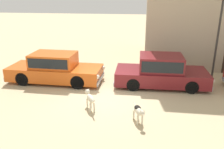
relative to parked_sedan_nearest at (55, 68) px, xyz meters
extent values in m
plane|color=tan|center=(2.76, -1.31, -0.71)|extent=(80.00, 80.00, 0.00)
cube|color=#D15619|center=(0.01, 0.00, -0.25)|extent=(4.58, 1.79, 0.64)
cube|color=#D15619|center=(-0.03, 0.00, 0.41)|extent=(2.12, 1.51, 0.67)
cube|color=black|center=(-0.03, 0.00, 0.42)|extent=(1.95, 1.53, 0.47)
cube|color=#999BA0|center=(2.27, -0.04, -0.45)|extent=(0.15, 1.68, 0.20)
cube|color=#999BA0|center=(-2.24, 0.04, -0.45)|extent=(0.15, 1.68, 0.20)
sphere|color=silver|center=(2.31, 0.64, -0.10)|extent=(0.20, 0.20, 0.20)
sphere|color=silver|center=(2.29, -0.71, -0.10)|extent=(0.20, 0.20, 0.20)
cube|color=red|center=(-2.23, 0.77, -0.09)|extent=(0.04, 0.18, 0.18)
cube|color=red|center=(-2.25, -0.70, -0.09)|extent=(0.04, 0.18, 0.18)
cylinder|color=black|center=(1.39, 0.74, -0.38)|extent=(0.67, 0.21, 0.66)
cylinder|color=black|center=(1.37, -0.78, -0.38)|extent=(0.67, 0.21, 0.66)
cylinder|color=black|center=(-1.34, 0.78, -0.38)|extent=(0.67, 0.21, 0.66)
cylinder|color=black|center=(-1.36, -0.74, -0.38)|extent=(0.67, 0.21, 0.66)
cube|color=maroon|center=(5.19, 0.20, -0.25)|extent=(4.33, 1.92, 0.62)
cube|color=maroon|center=(5.14, 0.20, 0.42)|extent=(2.01, 1.61, 0.72)
cube|color=black|center=(5.14, 0.20, 0.43)|extent=(1.85, 1.63, 0.50)
cube|color=#999BA0|center=(7.31, 0.25, -0.45)|extent=(0.16, 1.79, 0.20)
cube|color=#999BA0|center=(3.06, 0.15, -0.45)|extent=(0.16, 1.79, 0.20)
sphere|color=silver|center=(7.32, 0.98, -0.11)|extent=(0.20, 0.20, 0.20)
sphere|color=silver|center=(7.36, -0.48, -0.11)|extent=(0.20, 0.20, 0.20)
cube|color=red|center=(3.04, 0.94, -0.10)|extent=(0.04, 0.18, 0.18)
cube|color=red|center=(3.08, -0.64, -0.10)|extent=(0.04, 0.18, 0.18)
cylinder|color=black|center=(6.45, 1.04, -0.41)|extent=(0.60, 0.21, 0.60)
cylinder|color=black|center=(6.49, -0.58, -0.41)|extent=(0.60, 0.21, 0.60)
cylinder|color=black|center=(3.88, 0.98, -0.41)|extent=(0.60, 0.21, 0.60)
cylinder|color=black|center=(3.92, -0.64, -0.41)|extent=(0.60, 0.21, 0.60)
cylinder|color=beige|center=(4.38, -3.51, -0.54)|extent=(0.06, 0.06, 0.36)
cylinder|color=beige|center=(4.23, -3.57, -0.54)|extent=(0.06, 0.06, 0.36)
cylinder|color=beige|center=(4.23, -3.12, -0.54)|extent=(0.06, 0.06, 0.36)
cylinder|color=beige|center=(4.07, -3.18, -0.54)|extent=(0.06, 0.06, 0.36)
ellipsoid|color=beige|center=(4.23, -3.35, -0.27)|extent=(0.44, 0.67, 0.24)
ellipsoid|color=black|center=(4.21, -3.30, -0.20)|extent=(0.32, 0.40, 0.13)
sphere|color=beige|center=(4.37, -3.70, -0.17)|extent=(0.18, 0.18, 0.18)
cone|color=beige|center=(4.40, -3.78, -0.18)|extent=(0.13, 0.13, 0.10)
cone|color=beige|center=(4.42, -3.68, -0.09)|extent=(0.08, 0.08, 0.08)
cone|color=beige|center=(4.32, -3.72, -0.09)|extent=(0.08, 0.08, 0.08)
cylinder|color=beige|center=(4.08, -2.98, -0.22)|extent=(0.13, 0.23, 0.12)
cylinder|color=beige|center=(2.25, -2.55, -0.53)|extent=(0.06, 0.06, 0.38)
cylinder|color=beige|center=(2.37, -2.48, -0.53)|extent=(0.06, 0.06, 0.38)
cylinder|color=beige|center=(2.46, -2.93, -0.53)|extent=(0.06, 0.06, 0.38)
cylinder|color=beige|center=(2.58, -2.86, -0.53)|extent=(0.06, 0.06, 0.38)
ellipsoid|color=beige|center=(2.41, -2.70, -0.24)|extent=(0.49, 0.67, 0.27)
sphere|color=beige|center=(2.22, -2.36, -0.13)|extent=(0.19, 0.19, 0.19)
cone|color=beige|center=(2.17, -2.27, -0.15)|extent=(0.15, 0.15, 0.11)
cone|color=beige|center=(2.17, -2.39, -0.04)|extent=(0.09, 0.09, 0.09)
cone|color=beige|center=(2.27, -2.33, -0.04)|extent=(0.09, 0.09, 0.09)
cylinder|color=beige|center=(2.62, -3.06, -0.18)|extent=(0.15, 0.21, 0.17)
cylinder|color=#2D2B28|center=(7.89, 1.50, 1.28)|extent=(0.10, 0.10, 4.00)
camera|label=1|loc=(4.32, -10.47, 3.53)|focal=37.32mm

